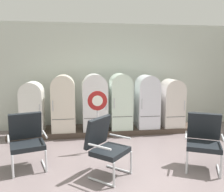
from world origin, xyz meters
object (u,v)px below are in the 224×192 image
object	(u,v)px
refrigerator_0	(32,106)
armchair_right	(204,138)
refrigerator_1	(63,101)
refrigerator_4	(147,100)
refrigerator_3	(121,99)
sign_stand	(98,123)
refrigerator_5	(172,101)
armchair_left	(27,138)
armchair_center	(105,144)
refrigerator_2	(95,100)

from	to	relation	value
refrigerator_0	armchair_right	distance (m)	4.35
refrigerator_0	refrigerator_1	distance (m)	0.83
refrigerator_4	armchair_right	distance (m)	2.53
refrigerator_3	sign_stand	world-z (taller)	refrigerator_3
refrigerator_1	refrigerator_5	distance (m)	3.12
armchair_left	armchair_center	xyz separation A→B (m)	(1.45, -0.54, 0.00)
refrigerator_0	refrigerator_3	size ratio (longest dim) A/B	0.87
refrigerator_1	refrigerator_0	bearing A→B (deg)	-177.32
refrigerator_1	sign_stand	world-z (taller)	refrigerator_1
refrigerator_4	refrigerator_3	bearing A→B (deg)	179.79
armchair_left	refrigerator_1	bearing A→B (deg)	72.92
refrigerator_2	armchair_center	size ratio (longest dim) A/B	1.47
refrigerator_3	refrigerator_4	distance (m)	0.78
refrigerator_4	armchair_center	world-z (taller)	refrigerator_4
refrigerator_0	refrigerator_1	xyz separation A→B (m)	(0.82, 0.04, 0.09)
refrigerator_2	armchair_center	xyz separation A→B (m)	(-0.01, -2.50, -0.38)
armchair_left	armchair_center	world-z (taller)	same
refrigerator_1	refrigerator_3	distance (m)	1.59
armchair_center	sign_stand	size ratio (longest dim) A/B	0.76
refrigerator_3	refrigerator_2	bearing A→B (deg)	179.82
refrigerator_0	sign_stand	distance (m)	2.12
refrigerator_4	sign_stand	xyz separation A→B (m)	(-1.56, -1.33, -0.28)
refrigerator_1	armchair_left	world-z (taller)	refrigerator_1
refrigerator_3	armchair_right	world-z (taller)	refrigerator_3
sign_stand	armchair_right	bearing A→B (deg)	-30.52
refrigerator_4	armchair_left	xyz separation A→B (m)	(-2.98, -1.95, -0.35)
refrigerator_2	armchair_left	xyz separation A→B (m)	(-1.47, -1.96, -0.38)
refrigerator_1	refrigerator_2	size ratio (longest dim) A/B	0.99
refrigerator_5	armchair_left	bearing A→B (deg)	-152.34
armchair_left	armchair_right	xyz separation A→B (m)	(3.36, -0.52, 0.00)
refrigerator_5	refrigerator_1	bearing A→B (deg)	179.51
refrigerator_2	sign_stand	xyz separation A→B (m)	(-0.04, -1.34, -0.30)
armchair_left	sign_stand	distance (m)	1.55
refrigerator_0	refrigerator_2	size ratio (longest dim) A/B	0.88
refrigerator_2	armchair_right	world-z (taller)	refrigerator_2
armchair_right	refrigerator_5	bearing A→B (deg)	81.37
refrigerator_0	sign_stand	world-z (taller)	refrigerator_0
refrigerator_5	armchair_left	size ratio (longest dim) A/B	1.30
armchair_right	sign_stand	bearing A→B (deg)	149.48
refrigerator_4	armchair_left	world-z (taller)	refrigerator_4
refrigerator_0	refrigerator_3	distance (m)	2.42
armchair_center	refrigerator_4	bearing A→B (deg)	58.57
refrigerator_1	refrigerator_3	xyz separation A→B (m)	(1.59, -0.03, 0.02)
refrigerator_3	sign_stand	bearing A→B (deg)	-120.23
refrigerator_4	armchair_center	bearing A→B (deg)	-121.43
refrigerator_3	sign_stand	size ratio (longest dim) A/B	1.12
refrigerator_5	armchair_center	world-z (taller)	refrigerator_5
refrigerator_1	armchair_right	world-z (taller)	refrigerator_1
refrigerator_0	refrigerator_1	world-z (taller)	refrigerator_1
refrigerator_3	refrigerator_4	bearing A→B (deg)	-0.21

